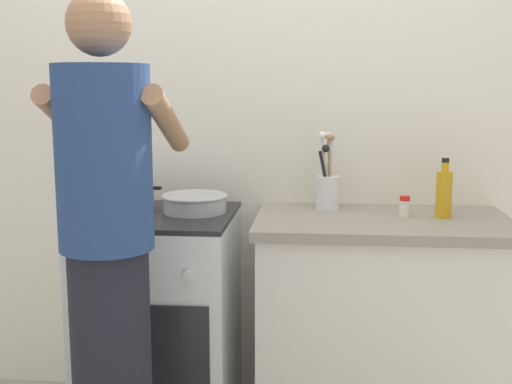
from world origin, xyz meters
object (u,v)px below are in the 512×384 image
pot (128,198)px  person (108,260)px  stove_range (161,319)px  oil_bottle (444,193)px  utensil_crock (327,185)px  spice_bottle (405,207)px  mixing_bowl (194,202)px

pot → person: 0.62m
stove_range → oil_bottle: 1.26m
utensil_crock → spice_bottle: utensil_crock is taller
mixing_bowl → person: size_ratio=0.16×
stove_range → person: (-0.03, -0.56, 0.41)m
mixing_bowl → spice_bottle: (0.85, -0.01, -0.00)m
stove_range → spice_bottle: 1.10m
oil_bottle → utensil_crock: bearing=163.3°
stove_range → person: bearing=-92.7°
stove_range → mixing_bowl: mixing_bowl is taller
pot → spice_bottle: pot is taller
stove_range → mixing_bowl: bearing=17.4°
utensil_crock → person: (-0.71, -0.73, -0.14)m
pot → oil_bottle: bearing=-0.6°
mixing_bowl → oil_bottle: size_ratio=1.17×
stove_range → pot: bearing=162.0°
oil_bottle → person: bearing=-153.0°
stove_range → mixing_bowl: size_ratio=3.28×
oil_bottle → spice_bottle: bearing=177.1°
pot → oil_bottle: 1.27m
utensil_crock → mixing_bowl: bearing=-167.2°
pot → spice_bottle: 1.13m
stove_range → pot: pot is taller
spice_bottle → oil_bottle: (0.15, -0.01, 0.06)m
utensil_crock → person: person is taller
utensil_crock → person: 1.03m
utensil_crock → spice_bottle: 0.34m
oil_bottle → person: person is taller
spice_bottle → person: bearing=-149.4°
stove_range → spice_bottle: (0.99, 0.04, 0.49)m
stove_range → oil_bottle: (1.13, 0.03, 0.55)m
pot → oil_bottle: oil_bottle is taller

